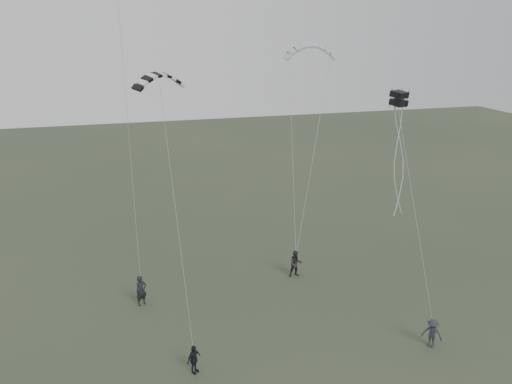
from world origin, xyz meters
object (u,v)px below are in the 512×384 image
object	(u,v)px
flyer_center	(194,359)
kite_pale_large	(310,45)
flyer_left	(141,291)
flyer_right	(296,264)
kite_box	(399,98)
kite_striped	(159,75)
flyer_far	(432,333)

from	to	relation	value
flyer_center	kite_pale_large	distance (m)	23.82
flyer_left	kite_pale_large	xyz separation A→B (m)	(13.71, 7.64, 14.28)
flyer_left	flyer_right	distance (m)	10.57
flyer_left	flyer_center	distance (m)	7.60
flyer_center	kite_box	world-z (taller)	kite_box
flyer_center	kite_pale_large	xyz separation A→B (m)	(11.59, 14.94, 14.49)
kite_box	flyer_center	bearing A→B (deg)	171.50
flyer_center	kite_box	size ratio (longest dim) A/B	2.04
flyer_right	kite_box	distance (m)	13.55
flyer_right	flyer_center	size ratio (longest dim) A/B	1.23
flyer_right	flyer_left	bearing A→B (deg)	-172.06
flyer_right	kite_pale_large	world-z (taller)	kite_pale_large
flyer_left	kite_box	world-z (taller)	kite_box
flyer_right	flyer_center	xyz separation A→B (m)	(-8.40, -8.25, -0.18)
flyer_right	kite_striped	distance (m)	15.91
flyer_far	kite_striped	bearing A→B (deg)	-166.25
flyer_right	flyer_far	world-z (taller)	flyer_right
flyer_center	flyer_right	bearing A→B (deg)	5.34
flyer_right	kite_box	size ratio (longest dim) A/B	2.51
flyer_right	kite_pale_large	xyz separation A→B (m)	(3.19, 6.69, 14.31)
kite_box	flyer_far	bearing A→B (deg)	-103.26
flyer_left	flyer_far	distance (m)	17.16
flyer_left	kite_striped	xyz separation A→B (m)	(1.80, -0.94, 13.14)
flyer_center	kite_pale_large	size ratio (longest dim) A/B	0.40
flyer_far	kite_striped	size ratio (longest dim) A/B	0.58
flyer_right	flyer_far	bearing A→B (deg)	-63.26
flyer_left	flyer_right	xyz separation A→B (m)	(10.53, 0.95, -0.03)
kite_box	kite_pale_large	bearing A→B (deg)	70.00
kite_pale_large	kite_striped	size ratio (longest dim) A/B	1.34
flyer_left	flyer_far	xyz separation A→B (m)	(14.81, -8.68, -0.13)
flyer_center	kite_striped	world-z (taller)	kite_striped
kite_striped	kite_box	xyz separation A→B (m)	(12.35, -3.46, -1.26)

